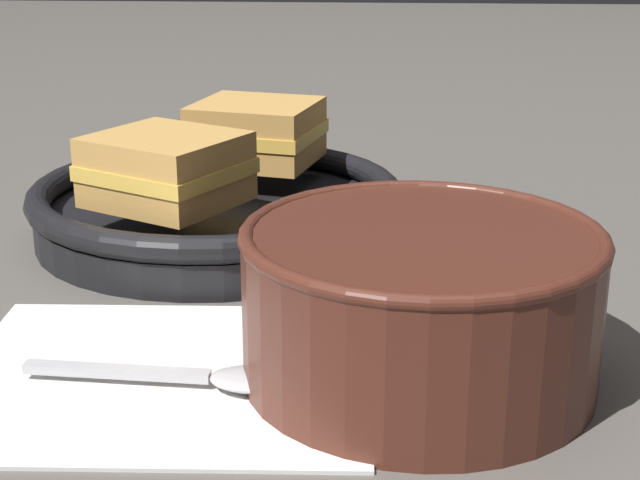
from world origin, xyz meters
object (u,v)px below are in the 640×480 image
at_px(skillet, 217,207).
at_px(sandwich_near_left, 256,132).
at_px(soup_bowl, 421,296).
at_px(spoon, 216,377).
at_px(sandwich_near_right, 166,169).

relative_size(skillet, sandwich_near_left, 3.49).
xyz_separation_m(soup_bowl, skillet, (-0.14, 0.22, -0.02)).
xyz_separation_m(soup_bowl, spoon, (-0.10, -0.02, -0.04)).
height_order(skillet, sandwich_near_left, sandwich_near_left).
xyz_separation_m(skillet, sandwich_near_left, (0.02, 0.06, 0.04)).
relative_size(spoon, skillet, 0.38).
height_order(spoon, sandwich_near_left, sandwich_near_left).
distance_m(soup_bowl, spoon, 0.11).
height_order(soup_bowl, spoon, soup_bowl).
xyz_separation_m(skillet, sandwich_near_right, (-0.02, -0.06, 0.04)).
bearing_deg(soup_bowl, sandwich_near_left, 112.93).
bearing_deg(skillet, sandwich_near_right, -110.29).
bearing_deg(soup_bowl, sandwich_near_right, 134.75).
bearing_deg(skillet, soup_bowl, -57.77).
xyz_separation_m(soup_bowl, sandwich_near_right, (-0.16, 0.16, 0.02)).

